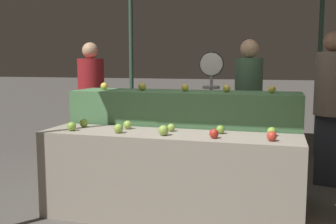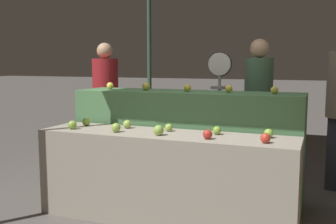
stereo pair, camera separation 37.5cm
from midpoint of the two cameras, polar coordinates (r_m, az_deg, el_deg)
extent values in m
plane|color=#59544F|center=(3.69, 2.52, -15.42)|extent=(60.00, 60.00, 0.00)
cylinder|color=#33513D|center=(6.77, -1.13, 6.95)|extent=(0.07, 0.07, 2.78)
cube|color=gray|center=(3.55, 2.56, -9.47)|extent=(2.31, 0.55, 0.80)
cube|color=#4C7A4C|center=(4.07, 5.33, -4.96)|extent=(2.31, 0.55, 1.13)
sphere|color=#84AD3D|center=(3.73, -10.95, -1.86)|extent=(0.08, 0.08, 0.08)
sphere|color=#8EB247|center=(3.51, -4.56, -2.29)|extent=(0.08, 0.08, 0.08)
sphere|color=#8EB247|center=(3.35, 1.82, -2.69)|extent=(0.09, 0.09, 0.09)
sphere|color=#B72D23|center=(3.23, 9.09, -3.26)|extent=(0.08, 0.08, 0.08)
sphere|color=red|center=(3.17, 17.28, -3.67)|extent=(0.08, 0.08, 0.08)
sphere|color=#84AD3D|center=(3.91, -9.13, -1.43)|extent=(0.08, 0.08, 0.08)
sphere|color=#8EB247|center=(3.71, -3.08, -1.80)|extent=(0.08, 0.08, 0.08)
sphere|color=#8EB247|center=(3.55, 3.16, -2.29)|extent=(0.07, 0.07, 0.07)
sphere|color=#7AA338|center=(3.44, 10.23, -2.67)|extent=(0.07, 0.07, 0.07)
sphere|color=#84AD3D|center=(3.39, 17.49, -3.01)|extent=(0.08, 0.08, 0.08)
sphere|color=yellow|center=(4.31, -5.95, 3.80)|extent=(0.08, 0.08, 0.08)
sphere|color=gold|center=(4.13, -0.60, 3.73)|extent=(0.08, 0.08, 0.08)
sphere|color=gold|center=(3.97, 5.56, 3.48)|extent=(0.07, 0.07, 0.07)
sphere|color=yellow|center=(3.89, 11.57, 3.31)|extent=(0.07, 0.07, 0.07)
sphere|color=yellow|center=(3.83, 17.93, 3.02)|extent=(0.07, 0.07, 0.07)
cylinder|color=#99999E|center=(4.69, 9.69, -1.56)|extent=(0.04, 0.04, 1.43)
cylinder|color=black|center=(4.63, 9.85, 6.86)|extent=(0.28, 0.01, 0.28)
cylinder|color=silver|center=(4.61, 9.82, 6.86)|extent=(0.26, 0.02, 0.26)
cylinder|color=#99999E|center=(4.62, 9.76, 4.37)|extent=(0.01, 0.01, 0.14)
cylinder|color=#99999E|center=(4.62, 9.74, 3.50)|extent=(0.20, 0.20, 0.03)
cube|color=#2D2D38|center=(4.90, 14.93, -5.11)|extent=(0.28, 0.21, 0.79)
cylinder|color=#476B4C|center=(4.80, 15.21, 3.50)|extent=(0.41, 0.41, 0.68)
sphere|color=tan|center=(4.80, 15.39, 8.91)|extent=(0.22, 0.22, 0.22)
cube|color=#2D2D38|center=(5.73, -7.10, -3.14)|extent=(0.32, 0.25, 0.79)
cylinder|color=maroon|center=(5.65, -7.22, 4.22)|extent=(0.48, 0.48, 0.68)
sphere|color=tan|center=(5.64, -7.29, 8.82)|extent=(0.22, 0.22, 0.22)
camera|label=1|loc=(0.19, -87.14, 0.36)|focal=42.00mm
camera|label=2|loc=(0.19, 92.86, -0.36)|focal=42.00mm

